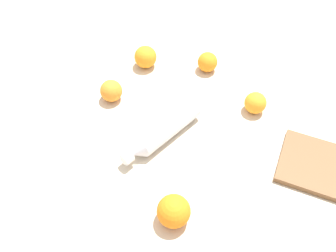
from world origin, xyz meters
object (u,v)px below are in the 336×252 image
water_bottle (163,130)px  orange_2 (174,211)px  orange_1 (207,62)px  orange_3 (255,103)px  cutting_board (318,166)px  orange_0 (145,57)px  orange_4 (111,91)px

water_bottle → orange_2: size_ratio=3.38×
orange_1 → orange_3: size_ratio=1.00×
water_bottle → orange_2: bearing=50.9°
water_bottle → cutting_board: water_bottle is taller
orange_0 → orange_2: (0.33, -0.49, 0.00)m
water_bottle → orange_1: orange_1 is taller
orange_3 → orange_4: orange_4 is taller
orange_0 → cutting_board: bearing=-15.9°
orange_1 → orange_4: size_ratio=0.97×
orange_1 → cutting_board: bearing=-30.5°
water_bottle → orange_3: orange_3 is taller
orange_1 → orange_3: same height
orange_4 → orange_3: bearing=18.8°
water_bottle → orange_2: 0.26m
orange_4 → cutting_board: bearing=1.1°
orange_0 → orange_1: (0.20, 0.07, -0.00)m
water_bottle → orange_4: size_ratio=4.00×
water_bottle → orange_2: orange_2 is taller
orange_2 → cutting_board: bearing=46.3°
orange_4 → cutting_board: 0.65m
water_bottle → orange_0: orange_0 is taller
orange_0 → orange_2: size_ratio=0.93×
cutting_board → water_bottle: bearing=-171.3°
water_bottle → orange_3: size_ratio=4.15×
orange_0 → orange_4: size_ratio=1.10×
orange_2 → orange_4: size_ratio=1.18×
orange_0 → orange_4: orange_0 is taller
cutting_board → orange_3: bearing=146.4°
orange_1 → orange_2: (0.13, -0.56, 0.01)m
orange_0 → orange_3: bearing=-6.3°
orange_4 → water_bottle: bearing=-18.8°
water_bottle → cutting_board: (0.43, 0.09, -0.02)m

